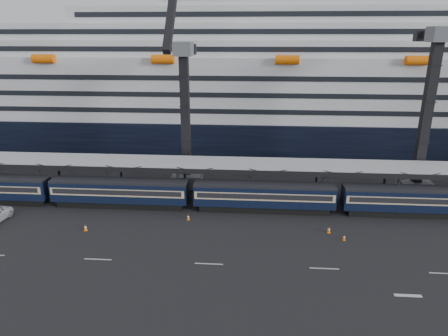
{
  "coord_description": "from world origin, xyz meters",
  "views": [
    {
      "loc": [
        -9.68,
        -40.43,
        22.9
      ],
      "look_at": [
        -13.43,
        10.0,
        6.02
      ],
      "focal_mm": 32.0,
      "sensor_mm": 36.0,
      "label": 1
    }
  ],
  "objects": [
    {
      "name": "canopy",
      "position": [
        0.0,
        14.0,
        5.25
      ],
      "size": [
        130.0,
        6.25,
        5.53
      ],
      "color": "#A0A3A8",
      "rests_on": "ground"
    },
    {
      "name": "cruise_ship",
      "position": [
        -1.08,
        45.99,
        12.34
      ],
      "size": [
        214.09,
        28.84,
        34.0
      ],
      "color": "black",
      "rests_on": "ground"
    },
    {
      "name": "ground",
      "position": [
        0.0,
        0.0,
        0.0
      ],
      "size": [
        260.0,
        260.0,
        0.0
      ],
      "primitive_type": "plane",
      "color": "black",
      "rests_on": "ground"
    },
    {
      "name": "traffic_cone_d",
      "position": [
        -0.17,
        4.04,
        0.41
      ],
      "size": [
        0.41,
        0.41,
        0.82
      ],
      "color": "#FF6808",
      "rests_on": "ground"
    },
    {
      "name": "lane_markings",
      "position": [
        8.15,
        -5.23,
        0.01
      ],
      "size": [
        111.0,
        4.27,
        0.02
      ],
      "color": "beige",
      "rests_on": "ground"
    },
    {
      "name": "train",
      "position": [
        -4.65,
        10.0,
        2.2
      ],
      "size": [
        133.05,
        3.0,
        4.05
      ],
      "color": "black",
      "rests_on": "ground"
    },
    {
      "name": "traffic_cone_b",
      "position": [
        -29.98,
        2.39,
        0.41
      ],
      "size": [
        0.42,
        0.42,
        0.84
      ],
      "color": "#FF6808",
      "rests_on": "ground"
    },
    {
      "name": "crane_dark_mid",
      "position": [
        15.0,
        17.59,
        13.36
      ],
      "size": [
        4.5,
        18.24,
        39.64
      ],
      "color": "#4E5155",
      "rests_on": "ground"
    },
    {
      "name": "traffic_cone_e",
      "position": [
        1.29,
        2.27,
        0.35
      ],
      "size": [
        0.36,
        0.36,
        0.71
      ],
      "color": "#FF6808",
      "rests_on": "ground"
    },
    {
      "name": "traffic_cone_c",
      "position": [
        -17.85,
        6.37,
        0.38
      ],
      "size": [
        0.39,
        0.39,
        0.77
      ],
      "color": "#FF6808",
      "rests_on": "ground"
    },
    {
      "name": "crane_dark_near",
      "position": [
        -20.0,
        18.59,
        11.93
      ],
      "size": [
        4.5,
        17.75,
        35.08
      ],
      "color": "#4E5155",
      "rests_on": "ground"
    }
  ]
}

